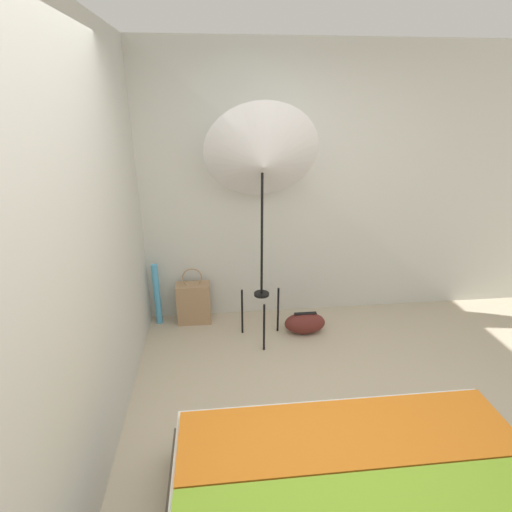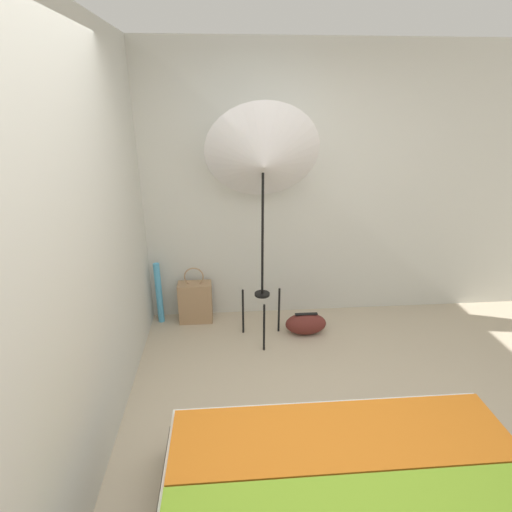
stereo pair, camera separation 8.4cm
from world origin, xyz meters
name	(u,v)px [view 2 (the right image)]	position (x,y,z in m)	size (l,w,h in m)	color
ground_plane	(316,492)	(0.00, 0.00, 0.00)	(14.00, 14.00, 0.00)	tan
wall_back	(275,190)	(0.00, 2.14, 1.30)	(8.00, 0.05, 2.60)	beige
wall_side_left	(106,230)	(-1.28, 1.00, 1.30)	(0.05, 8.00, 2.60)	beige
photo_umbrella	(263,161)	(-0.17, 1.61, 1.65)	(0.94, 0.64, 2.10)	black
tote_bag	(195,302)	(-0.80, 1.97, 0.21)	(0.33, 0.17, 0.59)	#9E7A56
duffel_bag	(306,324)	(0.26, 1.65, 0.10)	(0.39, 0.21, 0.22)	#5B231E
paper_roll	(159,293)	(-1.16, 1.99, 0.32)	(0.06, 0.06, 0.63)	#4CA3D1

